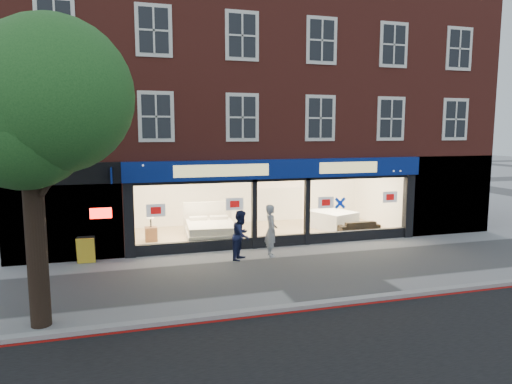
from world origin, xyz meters
name	(u,v)px	position (x,y,z in m)	size (l,w,h in m)	color
ground	(313,269)	(0.00, 0.00, 0.00)	(120.00, 120.00, 0.00)	gray
kerb_line	(362,304)	(0.00, -3.10, 0.01)	(60.00, 0.10, 0.01)	#8C0A07
kerb_stone	(358,299)	(0.00, -2.90, 0.06)	(60.00, 0.25, 0.12)	gray
showroom_floor	(264,232)	(0.00, 5.25, 0.05)	(11.00, 4.50, 0.10)	tan
building	(252,77)	(-0.02, 6.93, 6.67)	(19.00, 8.26, 10.30)	maroon
street_tree	(24,101)	(-7.57, -2.20, 4.94)	(4.00, 3.20, 6.60)	black
display_bed	(211,230)	(-2.43, 4.46, 0.47)	(2.10, 2.47, 1.33)	silver
bedside_table	(151,234)	(-4.69, 4.80, 0.38)	(0.45, 0.45, 0.55)	brown
mattress_stack	(332,219)	(3.10, 5.13, 0.47)	(2.08, 2.29, 0.74)	white
sofa	(358,227)	(3.70, 3.90, 0.36)	(1.77, 0.69, 0.52)	black
a_board	(86,250)	(-6.90, 2.68, 0.44)	(0.58, 0.37, 0.88)	gold
pedestrian_grey	(271,230)	(-0.79, 1.82, 0.91)	(0.66, 0.43, 1.82)	#9A9DA1
pedestrian_blue	(241,235)	(-1.88, 1.69, 0.84)	(0.82, 0.64, 1.69)	#161C3F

